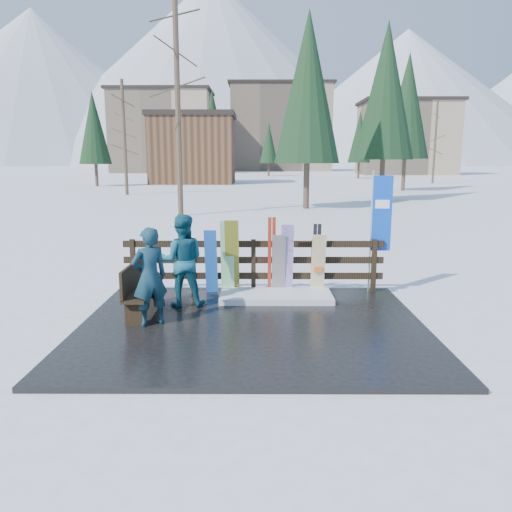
{
  "coord_description": "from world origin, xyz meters",
  "views": [
    {
      "loc": [
        0.1,
        -8.33,
        2.9
      ],
      "look_at": [
        0.06,
        1.0,
        1.1
      ],
      "focal_mm": 35.0,
      "sensor_mm": 36.0,
      "label": 1
    }
  ],
  "objects_px": {
    "person_front": "(150,277)",
    "snowboard_5": "(318,264)",
    "person_back": "(182,261)",
    "rental_flag": "(379,218)",
    "snowboard_0": "(211,262)",
    "snowboard_2": "(232,257)",
    "snowboard_4": "(279,264)",
    "bench": "(138,288)",
    "snowboard_1": "(227,257)",
    "snowboard_3": "(287,259)"
  },
  "relations": [
    {
      "from": "snowboard_1",
      "to": "rental_flag",
      "type": "height_order",
      "value": "rental_flag"
    },
    {
      "from": "snowboard_4",
      "to": "rental_flag",
      "type": "relative_size",
      "value": 0.51
    },
    {
      "from": "rental_flag",
      "to": "snowboard_2",
      "type": "bearing_deg",
      "value": -175.07
    },
    {
      "from": "snowboard_3",
      "to": "snowboard_2",
      "type": "bearing_deg",
      "value": 180.0
    },
    {
      "from": "bench",
      "to": "snowboard_1",
      "type": "xyz_separation_m",
      "value": [
        1.54,
        1.48,
        0.28
      ]
    },
    {
      "from": "snowboard_1",
      "to": "snowboard_2",
      "type": "relative_size",
      "value": 0.98
    },
    {
      "from": "snowboard_0",
      "to": "snowboard_3",
      "type": "bearing_deg",
      "value": -0.0
    },
    {
      "from": "rental_flag",
      "to": "person_front",
      "type": "bearing_deg",
      "value": -152.83
    },
    {
      "from": "snowboard_4",
      "to": "snowboard_1",
      "type": "bearing_deg",
      "value": -180.0
    },
    {
      "from": "snowboard_0",
      "to": "snowboard_3",
      "type": "relative_size",
      "value": 0.93
    },
    {
      "from": "bench",
      "to": "rental_flag",
      "type": "relative_size",
      "value": 0.58
    },
    {
      "from": "snowboard_1",
      "to": "snowboard_4",
      "type": "distance_m",
      "value": 1.1
    },
    {
      "from": "snowboard_2",
      "to": "snowboard_0",
      "type": "bearing_deg",
      "value": 180.0
    },
    {
      "from": "snowboard_0",
      "to": "rental_flag",
      "type": "relative_size",
      "value": 0.55
    },
    {
      "from": "person_front",
      "to": "person_back",
      "type": "xyz_separation_m",
      "value": [
        0.38,
        1.17,
        0.05
      ]
    },
    {
      "from": "person_front",
      "to": "snowboard_3",
      "type": "bearing_deg",
      "value": -174.11
    },
    {
      "from": "snowboard_5",
      "to": "rental_flag",
      "type": "xyz_separation_m",
      "value": [
        1.31,
        0.27,
        0.95
      ]
    },
    {
      "from": "snowboard_4",
      "to": "rental_flag",
      "type": "distance_m",
      "value": 2.36
    },
    {
      "from": "snowboard_4",
      "to": "person_front",
      "type": "bearing_deg",
      "value": -138.82
    },
    {
      "from": "snowboard_2",
      "to": "snowboard_3",
      "type": "height_order",
      "value": "snowboard_2"
    },
    {
      "from": "bench",
      "to": "snowboard_4",
      "type": "height_order",
      "value": "snowboard_4"
    },
    {
      "from": "snowboard_2",
      "to": "snowboard_4",
      "type": "bearing_deg",
      "value": 0.0
    },
    {
      "from": "person_back",
      "to": "snowboard_4",
      "type": "bearing_deg",
      "value": -161.05
    },
    {
      "from": "rental_flag",
      "to": "snowboard_3",
      "type": "bearing_deg",
      "value": -172.2
    },
    {
      "from": "snowboard_3",
      "to": "snowboard_4",
      "type": "relative_size",
      "value": 1.16
    },
    {
      "from": "snowboard_2",
      "to": "snowboard_1",
      "type": "bearing_deg",
      "value": 180.0
    },
    {
      "from": "bench",
      "to": "person_front",
      "type": "distance_m",
      "value": 0.71
    },
    {
      "from": "rental_flag",
      "to": "person_back",
      "type": "bearing_deg",
      "value": -164.71
    },
    {
      "from": "rental_flag",
      "to": "bench",
      "type": "bearing_deg",
      "value": -159.85
    },
    {
      "from": "snowboard_5",
      "to": "snowboard_4",
      "type": "bearing_deg",
      "value": 180.0
    },
    {
      "from": "person_back",
      "to": "bench",
      "type": "bearing_deg",
      "value": 37.04
    },
    {
      "from": "snowboard_0",
      "to": "snowboard_4",
      "type": "xyz_separation_m",
      "value": [
        1.43,
        -0.0,
        -0.05
      ]
    },
    {
      "from": "person_back",
      "to": "snowboard_2",
      "type": "bearing_deg",
      "value": -142.59
    },
    {
      "from": "snowboard_4",
      "to": "person_back",
      "type": "distance_m",
      "value": 2.1
    },
    {
      "from": "snowboard_0",
      "to": "snowboard_5",
      "type": "distance_m",
      "value": 2.26
    },
    {
      "from": "bench",
      "to": "snowboard_5",
      "type": "height_order",
      "value": "snowboard_5"
    },
    {
      "from": "snowboard_1",
      "to": "rental_flag",
      "type": "relative_size",
      "value": 0.63
    },
    {
      "from": "person_back",
      "to": "snowboard_1",
      "type": "bearing_deg",
      "value": -139.3
    },
    {
      "from": "bench",
      "to": "snowboard_4",
      "type": "bearing_deg",
      "value": 29.39
    },
    {
      "from": "snowboard_2",
      "to": "snowboard_5",
      "type": "height_order",
      "value": "snowboard_2"
    },
    {
      "from": "snowboard_4",
      "to": "snowboard_0",
      "type": "bearing_deg",
      "value": 180.0
    },
    {
      "from": "snowboard_4",
      "to": "snowboard_2",
      "type": "bearing_deg",
      "value": -180.0
    },
    {
      "from": "snowboard_1",
      "to": "person_front",
      "type": "xyz_separation_m",
      "value": [
        -1.21,
        -2.01,
        0.06
      ]
    },
    {
      "from": "snowboard_5",
      "to": "person_back",
      "type": "relative_size",
      "value": 0.74
    },
    {
      "from": "person_front",
      "to": "rental_flag",
      "type": "bearing_deg",
      "value": 173.93
    },
    {
      "from": "snowboard_2",
      "to": "person_front",
      "type": "relative_size",
      "value": 0.97
    },
    {
      "from": "bench",
      "to": "snowboard_3",
      "type": "height_order",
      "value": "snowboard_3"
    },
    {
      "from": "rental_flag",
      "to": "snowboard_1",
      "type": "bearing_deg",
      "value": -175.22
    },
    {
      "from": "person_front",
      "to": "snowboard_5",
      "type": "bearing_deg",
      "value": 179.45
    },
    {
      "from": "snowboard_0",
      "to": "snowboard_2",
      "type": "height_order",
      "value": "snowboard_2"
    }
  ]
}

